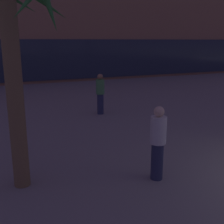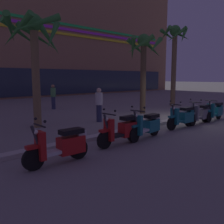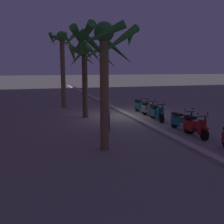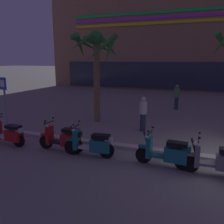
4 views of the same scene
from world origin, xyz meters
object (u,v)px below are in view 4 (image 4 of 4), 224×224
object	(u,v)px
scooter_red_mid_front	(64,139)
palm_tree_mid_walkway	(96,53)
scooter_teal_last_in_row	(93,144)
scooter_grey_mid_centre	(219,161)
scooter_red_lead_nearest	(9,134)
pedestrian_window_shopping	(143,113)
scooter_teal_far_back	(167,153)
crossing_sign	(4,96)
pedestrian_strolling_near_curb	(177,96)

from	to	relation	value
scooter_red_mid_front	palm_tree_mid_walkway	xyz separation A→B (m)	(-0.71, 4.40, 3.08)
scooter_teal_last_in_row	scooter_grey_mid_centre	size ratio (longest dim) A/B	1.02
scooter_red_mid_front	scooter_teal_last_in_row	distance (m)	1.16
scooter_red_lead_nearest	scooter_teal_last_in_row	size ratio (longest dim) A/B	0.98
scooter_red_mid_front	pedestrian_window_shopping	distance (m)	4.06
scooter_teal_far_back	pedestrian_window_shopping	xyz separation A→B (m)	(-1.62, 3.48, 0.39)
crossing_sign	pedestrian_strolling_near_curb	size ratio (longest dim) A/B	1.47
scooter_red_lead_nearest	crossing_sign	distance (m)	3.33
scooter_grey_mid_centre	pedestrian_window_shopping	xyz separation A→B (m)	(-3.05, 3.55, 0.39)
scooter_red_mid_front	pedestrian_strolling_near_curb	distance (m)	9.62
scooter_red_lead_nearest	scooter_teal_far_back	distance (m)	5.99
scooter_teal_far_back	palm_tree_mid_walkway	distance (m)	6.90
scooter_red_mid_front	scooter_teal_far_back	size ratio (longest dim) A/B	1.02
scooter_red_mid_front	scooter_grey_mid_centre	world-z (taller)	same
scooter_grey_mid_centre	crossing_sign	xyz separation A→B (m)	(-9.67, 2.08, 1.05)
scooter_red_mid_front	palm_tree_mid_walkway	distance (m)	5.42
scooter_teal_far_back	palm_tree_mid_walkway	bearing A→B (deg)	134.76
scooter_red_lead_nearest	palm_tree_mid_walkway	distance (m)	5.77
scooter_red_lead_nearest	palm_tree_mid_walkway	xyz separation A→B (m)	(1.64, 4.58, 3.10)
scooter_red_mid_front	crossing_sign	distance (m)	5.13
scooter_red_lead_nearest	scooter_grey_mid_centre	world-z (taller)	same
palm_tree_mid_walkway	pedestrian_window_shopping	distance (m)	3.95
palm_tree_mid_walkway	crossing_sign	bearing A→B (deg)	-148.65
scooter_teal_last_in_row	palm_tree_mid_walkway	xyz separation A→B (m)	(-1.86, 4.45, 3.11)
scooter_teal_far_back	pedestrian_strolling_near_curb	xyz separation A→B (m)	(-0.74, 9.15, 0.40)
scooter_red_lead_nearest	scooter_grey_mid_centre	distance (m)	7.42
scooter_teal_far_back	pedestrian_strolling_near_curb	size ratio (longest dim) A/B	1.07
pedestrian_strolling_near_curb	scooter_red_lead_nearest	bearing A→B (deg)	-119.32
scooter_red_lead_nearest	palm_tree_mid_walkway	bearing A→B (deg)	70.29
scooter_red_lead_nearest	crossing_sign	world-z (taller)	crossing_sign
pedestrian_strolling_near_curb	scooter_red_mid_front	bearing A→B (deg)	-107.56
palm_tree_mid_walkway	pedestrian_window_shopping	bearing A→B (deg)	-18.23
scooter_teal_far_back	crossing_sign	xyz separation A→B (m)	(-8.24, 2.01, 1.05)
palm_tree_mid_walkway	pedestrian_strolling_near_curb	xyz separation A→B (m)	(3.61, 4.77, -2.69)
pedestrian_strolling_near_curb	pedestrian_window_shopping	bearing A→B (deg)	-98.82
scooter_red_lead_nearest	pedestrian_window_shopping	size ratio (longest dim) A/B	1.08
scooter_red_lead_nearest	pedestrian_window_shopping	world-z (taller)	pedestrian_window_shopping
scooter_grey_mid_centre	crossing_sign	world-z (taller)	crossing_sign
scooter_grey_mid_centre	pedestrian_strolling_near_curb	size ratio (longest dim) A/B	1.08
scooter_teal_far_back	scooter_teal_last_in_row	bearing A→B (deg)	-178.34
scooter_teal_last_in_row	pedestrian_window_shopping	distance (m)	3.68
crossing_sign	pedestrian_strolling_near_curb	xyz separation A→B (m)	(7.50, 7.14, -0.65)
scooter_red_mid_front	scooter_teal_far_back	world-z (taller)	same
crossing_sign	scooter_grey_mid_centre	bearing A→B (deg)	-12.15
scooter_red_mid_front	scooter_red_lead_nearest	bearing A→B (deg)	-175.53
scooter_red_mid_front	pedestrian_window_shopping	xyz separation A→B (m)	(2.02, 3.50, 0.38)
scooter_grey_mid_centre	crossing_sign	size ratio (longest dim) A/B	0.73
palm_tree_mid_walkway	pedestrian_strolling_near_curb	world-z (taller)	palm_tree_mid_walkway
scooter_red_lead_nearest	scooter_red_mid_front	world-z (taller)	same
crossing_sign	scooter_red_mid_front	bearing A→B (deg)	-23.77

